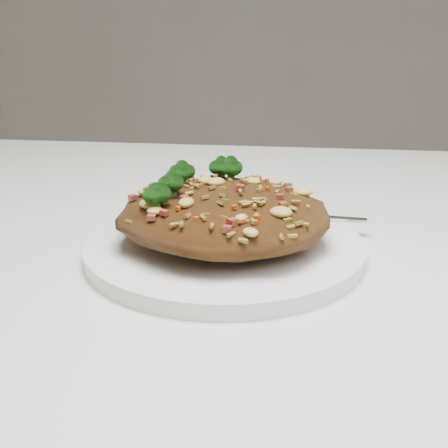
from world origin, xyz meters
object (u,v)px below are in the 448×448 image
Objects in this scene: dining_table at (176,329)px; fork at (289,215)px; fried_rice at (223,207)px; plate at (224,248)px.

fork is at bearing 22.38° from dining_table.
fried_rice is at bearing -125.19° from fork.
dining_table is at bearing 154.06° from fried_rice.
plate is 1.33× the size of fried_rice.
fried_rice is (0.05, -0.02, 0.14)m from dining_table.
dining_table is at bearing -152.95° from fork.
fried_rice reaches higher than dining_table.
fork reaches higher than dining_table.
fried_rice reaches higher than plate.
plate is at bearing -28.14° from fried_rice.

